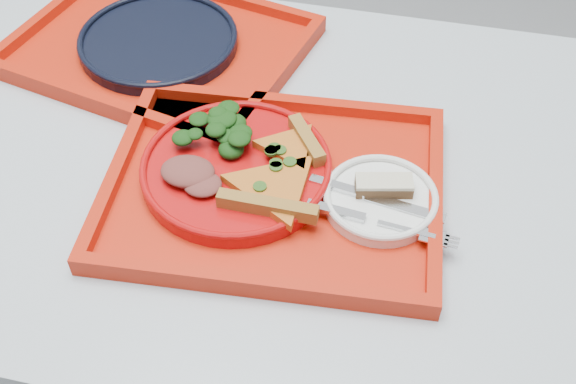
% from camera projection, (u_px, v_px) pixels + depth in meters
% --- Properties ---
extents(table, '(1.60, 0.80, 0.75)m').
position_uv_depth(table, '(175.00, 178.00, 1.11)').
color(table, '#B2BCC8').
rests_on(table, ground).
extents(tray_main, '(0.48, 0.38, 0.01)m').
position_uv_depth(tray_main, '(274.00, 190.00, 0.98)').
color(tray_main, '#B81D09').
rests_on(tray_main, table).
extents(tray_far, '(0.52, 0.44, 0.01)m').
position_uv_depth(tray_far, '(160.00, 49.00, 1.20)').
color(tray_far, '#B81D09').
rests_on(tray_far, table).
extents(dinner_plate, '(0.26, 0.26, 0.02)m').
position_uv_depth(dinner_plate, '(236.00, 170.00, 0.99)').
color(dinner_plate, '#AF0B0B').
rests_on(dinner_plate, tray_main).
extents(side_plate, '(0.15, 0.15, 0.01)m').
position_uv_depth(side_plate, '(380.00, 201.00, 0.95)').
color(side_plate, white).
rests_on(side_plate, tray_main).
extents(navy_plate, '(0.26, 0.26, 0.02)m').
position_uv_depth(navy_plate, '(159.00, 42.00, 1.19)').
color(navy_plate, black).
rests_on(navy_plate, tray_far).
extents(pizza_slice_a, '(0.13, 0.15, 0.02)m').
position_uv_depth(pizza_slice_a, '(275.00, 185.00, 0.94)').
color(pizza_slice_a, orange).
rests_on(pizza_slice_a, dinner_plate).
extents(pizza_slice_b, '(0.14, 0.13, 0.02)m').
position_uv_depth(pizza_slice_b, '(289.00, 145.00, 0.99)').
color(pizza_slice_b, orange).
rests_on(pizza_slice_b, dinner_plate).
extents(salad_heap, '(0.09, 0.08, 0.05)m').
position_uv_depth(salad_heap, '(219.00, 123.00, 1.00)').
color(salad_heap, black).
rests_on(salad_heap, dinner_plate).
extents(meat_portion, '(0.07, 0.06, 0.02)m').
position_uv_depth(meat_portion, '(188.00, 171.00, 0.96)').
color(meat_portion, brown).
rests_on(meat_portion, dinner_plate).
extents(dessert_bar, '(0.08, 0.05, 0.02)m').
position_uv_depth(dessert_bar, '(384.00, 186.00, 0.95)').
color(dessert_bar, '#472717').
rests_on(dessert_bar, side_plate).
extents(knife, '(0.19, 0.05, 0.01)m').
position_uv_depth(knife, '(376.00, 198.00, 0.94)').
color(knife, silver).
rests_on(knife, side_plate).
extents(fork, '(0.19, 0.04, 0.01)m').
position_uv_depth(fork, '(376.00, 221.00, 0.91)').
color(fork, silver).
rests_on(fork, side_plate).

